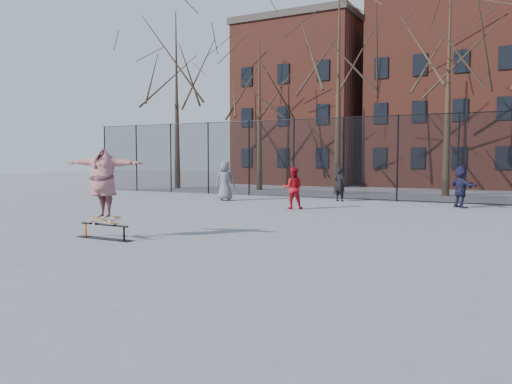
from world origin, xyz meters
The scene contains 11 objects.
ground centered at (0.00, 0.00, 0.00)m, with size 100.00×100.00×0.00m, color slate.
skate_rail centered at (-2.93, -1.18, 0.15)m, with size 1.75×0.27×0.38m.
skateboard centered at (-2.94, -1.18, 0.44)m, with size 0.85×0.20×0.10m, color brown, non-canonical shape.
skater centered at (-2.94, -1.18, 1.36)m, with size 2.14×0.58×1.74m, color #7B3E9B.
bystander_grey centered at (-6.08, 9.72, 0.93)m, with size 0.91×0.59×1.86m, color #595A5E.
bystander_black centered at (-1.20, 11.97, 0.78)m, with size 0.57×0.37×1.56m, color black.
bystander_red centered at (-1.71, 7.73, 0.83)m, with size 0.80×0.63×1.65m, color #A30E18.
bystander_navy centered at (4.11, 11.37, 0.85)m, with size 1.58×0.50×1.71m, color #1C1B37.
fence centered at (-0.01, 13.00, 2.05)m, with size 34.03×0.07×4.00m.
tree_row centered at (-0.25, 17.15, 7.36)m, with size 33.66×7.46×10.67m.
rowhouses centered at (0.72, 26.00, 6.06)m, with size 29.00×7.00×13.00m.
Camera 1 is at (6.25, -10.33, 2.05)m, focal length 35.00 mm.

